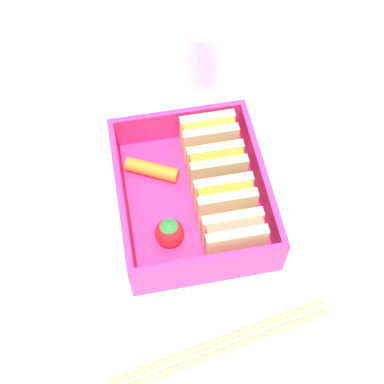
{
  "coord_description": "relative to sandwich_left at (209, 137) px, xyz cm",
  "views": [
    {
      "loc": [
        26.45,
        -4.96,
        47.57
      ],
      "look_at": [
        0.0,
        0.0,
        2.7
      ],
      "focal_mm": 50.0,
      "sensor_mm": 36.0,
      "label": 1
    }
  ],
  "objects": [
    {
      "name": "ground_plane",
      "position": [
        5.75,
        -2.82,
        -4.46
      ],
      "size": [
        120.0,
        120.0,
        2.0
      ],
      "primitive_type": "cube",
      "color": "silver"
    },
    {
      "name": "bento_tray",
      "position": [
        5.75,
        -2.82,
        -2.86
      ],
      "size": [
        17.14,
        14.34,
        1.2
      ],
      "primitive_type": "cube",
      "color": "#EB3082",
      "rests_on": "ground_plane"
    },
    {
      "name": "bento_rim",
      "position": [
        5.75,
        -2.82,
        -0.29
      ],
      "size": [
        17.14,
        14.34,
        3.95
      ],
      "color": "#EB3082",
      "rests_on": "bento_tray"
    },
    {
      "name": "sandwich_left",
      "position": [
        0.0,
        0.0,
        0.0
      ],
      "size": [
        2.69,
        5.64,
        4.52
      ],
      "color": "beige",
      "rests_on": "bento_tray"
    },
    {
      "name": "sandwich_center_left",
      "position": [
        3.83,
        0.0,
        0.0
      ],
      "size": [
        2.69,
        5.64,
        4.52
      ],
      "color": "#D2BB82",
      "rests_on": "bento_tray"
    },
    {
      "name": "sandwich_center",
      "position": [
        7.67,
        0.0,
        0.0
      ],
      "size": [
        2.69,
        5.64,
        4.52
      ],
      "color": "beige",
      "rests_on": "bento_tray"
    },
    {
      "name": "sandwich_center_right",
      "position": [
        11.5,
        0.0,
        0.0
      ],
      "size": [
        2.69,
        5.64,
        4.52
      ],
      "color": "beige",
      "rests_on": "bento_tray"
    },
    {
      "name": "carrot_stick_far_left",
      "position": [
        1.92,
        -6.26,
        -1.52
      ],
      "size": [
        3.82,
        5.54,
        1.48
      ],
      "primitive_type": "cylinder",
      "rotation": [
        1.57,
        0.0,
        2.67
      ],
      "color": "orange",
      "rests_on": "bento_tray"
    },
    {
      "name": "strawberry_far_left",
      "position": [
        9.71,
        -5.73,
        -0.74
      ],
      "size": [
        2.8,
        2.8,
        3.4
      ],
      "color": "red",
      "rests_on": "bento_tray"
    },
    {
      "name": "chopstick_pair",
      "position": [
        20.26,
        -2.76,
        -3.11
      ],
      "size": [
        5.21,
        20.45,
        0.7
      ],
      "color": "tan",
      "rests_on": "ground_plane"
    },
    {
      "name": "drinking_glass",
      "position": [
        -10.19,
        1.73,
        1.08
      ],
      "size": [
        5.5,
        5.5,
        9.07
      ],
      "primitive_type": "cylinder",
      "color": "white",
      "rests_on": "ground_plane"
    },
    {
      "name": "folded_napkin",
      "position": [
        7.8,
        -18.66,
        -3.26
      ],
      "size": [
        14.2,
        10.4,
        0.4
      ],
      "primitive_type": "cube",
      "rotation": [
        0.0,
        0.0,
        -0.0
      ],
      "color": "silver",
      "rests_on": "ground_plane"
    }
  ]
}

